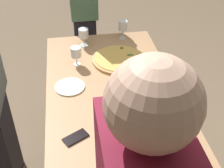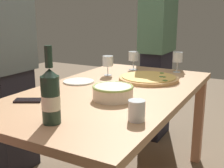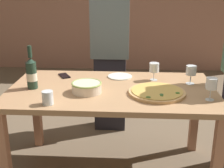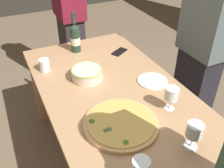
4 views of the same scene
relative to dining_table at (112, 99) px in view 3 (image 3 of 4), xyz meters
name	(u,v)px [view 3 (image 3 of 4)]	position (x,y,z in m)	size (l,w,h in m)	color
dining_table	(112,99)	(0.00, 0.00, 0.00)	(1.60, 0.90, 0.75)	tan
pizza	(157,92)	(0.34, -0.11, 0.11)	(0.42, 0.42, 0.03)	tan
serving_bowl	(87,87)	(-0.18, -0.11, 0.14)	(0.23, 0.23, 0.08)	beige
wine_bottle	(32,73)	(-0.62, -0.04, 0.22)	(0.08, 0.08, 0.34)	#21392A
wine_glass_near_pizza	(211,84)	(0.70, -0.21, 0.21)	(0.08, 0.08, 0.16)	white
wine_glass_by_bottle	(191,71)	(0.63, 0.14, 0.20)	(0.08, 0.08, 0.15)	white
wine_glass_far_left	(154,68)	(0.34, 0.22, 0.20)	(0.08, 0.08, 0.15)	white
cup_amber	(48,98)	(-0.41, -0.35, 0.14)	(0.08, 0.08, 0.09)	white
side_plate	(120,76)	(0.05, 0.29, 0.10)	(0.21, 0.21, 0.01)	white
cell_phone	(64,76)	(-0.43, 0.28, 0.10)	(0.07, 0.14, 0.01)	black
person_guest_left	(110,54)	(-0.07, 0.83, 0.16)	(0.38, 0.24, 1.62)	#24222B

